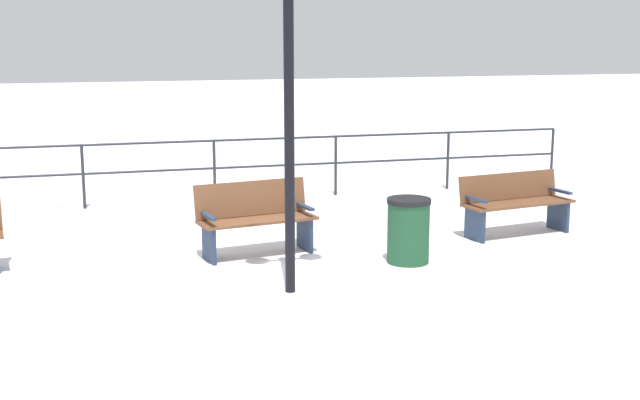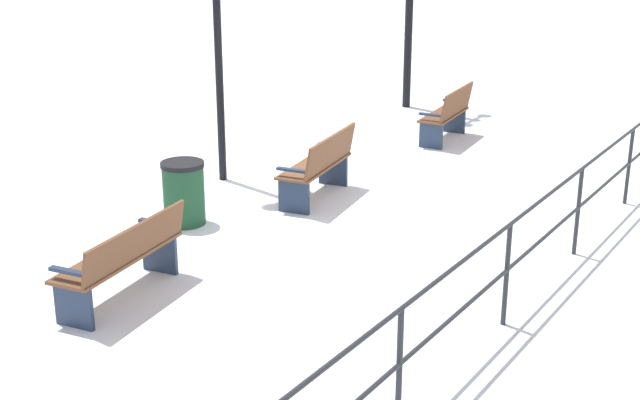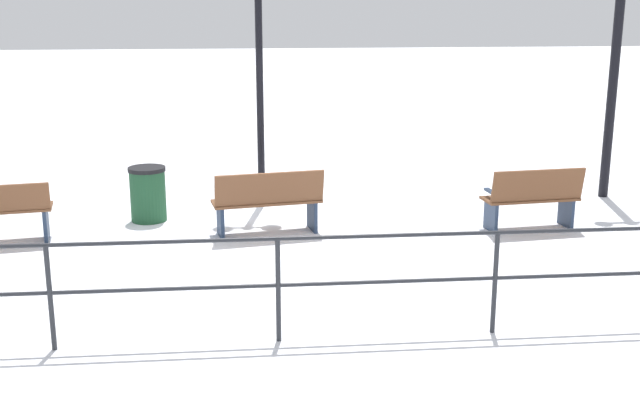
# 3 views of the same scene
# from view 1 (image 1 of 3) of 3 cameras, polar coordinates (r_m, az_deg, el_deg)

# --- Properties ---
(ground_plane) EXTENTS (80.00, 80.00, 0.00)m
(ground_plane) POSITION_cam_1_polar(r_m,az_deg,el_deg) (10.95, -4.25, -3.74)
(ground_plane) COLOR white
(ground_plane) RESTS_ON ground
(bench_second) EXTENTS (0.79, 1.59, 0.94)m
(bench_second) POSITION_cam_1_polar(r_m,az_deg,el_deg) (10.87, -4.41, -1.20)
(bench_second) COLOR brown
(bench_second) RESTS_ON ground
(bench_third) EXTENTS (0.80, 1.73, 0.86)m
(bench_third) POSITION_cam_1_polar(r_m,az_deg,el_deg) (12.25, 13.13, -0.14)
(bench_third) COLOR brown
(bench_third) RESTS_ON ground
(waterfront_railing) EXTENTS (0.05, 12.96, 1.07)m
(waterfront_railing) POSITION_cam_1_polar(r_m,az_deg,el_deg) (14.31, -7.21, 2.74)
(waterfront_railing) COLOR #26282D
(waterfront_railing) RESTS_ON ground
(trash_bin) EXTENTS (0.55, 0.55, 0.82)m
(trash_bin) POSITION_cam_1_polar(r_m,az_deg,el_deg) (10.53, 6.03, -2.07)
(trash_bin) COLOR #1E4C2D
(trash_bin) RESTS_ON ground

